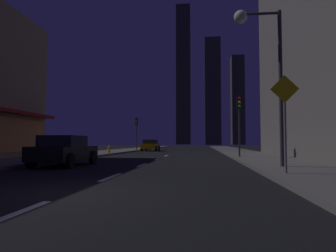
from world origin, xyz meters
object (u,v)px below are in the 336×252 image
Objects in this scene: car_parked_near at (64,150)px; car_parked_far at (151,145)px; traffic_light_near_right at (239,112)px; street_lamp_right at (260,48)px; fire_hydrant_far_left at (109,149)px; traffic_light_far_left at (137,126)px; pedestrian_crossing_sign at (285,115)px.

car_parked_far is (0.00, 24.84, 0.00)m from car_parked_near.
car_parked_near is at bearing -141.59° from traffic_light_near_right.
fire_hydrant_far_left is at bearing 125.84° from street_lamp_right.
street_lamp_right reaches higher than car_parked_far.
street_lamp_right is (10.88, -26.14, 1.87)m from traffic_light_far_left.
traffic_light_near_right is 0.64× the size of street_lamp_right.
pedestrian_crossing_sign is (9.20, -3.90, 1.28)m from car_parked_near.
car_parked_near is at bearing 157.02° from pedestrian_crossing_sign.
car_parked_far is 1.34× the size of pedestrian_crossing_sign.
car_parked_near and car_parked_far have the same top height.
traffic_light_far_left is 31.04m from pedestrian_crossing_sign.
traffic_light_far_left is (-1.90, 0.23, 2.45)m from car_parked_far.
car_parked_near is 1.01× the size of traffic_light_far_left.
car_parked_near is 14.73m from fire_hydrant_far_left.
car_parked_far is 0.64× the size of street_lamp_right.
car_parked_far is 27.76m from street_lamp_right.
fire_hydrant_far_left is 0.16× the size of traffic_light_near_right.
car_parked_near is 1.01× the size of traffic_light_near_right.
traffic_light_near_right is (9.10, 7.22, 2.45)m from car_parked_near.
car_parked_far is 6.48× the size of fire_hydrant_far_left.
traffic_light_near_right is 20.97m from traffic_light_far_left.
car_parked_near is at bearing -81.01° from fire_hydrant_far_left.
street_lamp_right is at bearing -90.83° from traffic_light_near_right.
fire_hydrant_far_left is at bearing 98.99° from car_parked_near.
traffic_light_near_right is at bearing -62.69° from car_parked_far.
traffic_light_near_right reaches higher than car_parked_far.
traffic_light_far_left is at bearing 110.97° from pedestrian_crossing_sign.
pedestrian_crossing_sign reaches higher than fire_hydrant_far_left.
street_lamp_right is at bearing -6.81° from car_parked_near.
traffic_light_far_left is (-11.00, 17.85, 0.00)m from traffic_light_near_right.
car_parked_far is at bearing 90.00° from car_parked_near.
pedestrian_crossing_sign reaches higher than car_parked_near.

